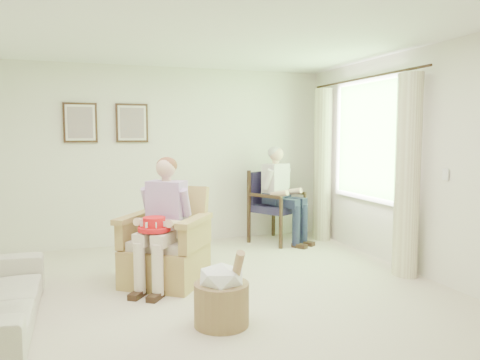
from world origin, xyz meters
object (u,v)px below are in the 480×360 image
Objects in this scene: wicker_armchair at (165,253)px; wood_armchair at (275,203)px; person_wicker at (166,213)px; red_hat at (154,225)px; person_dark at (279,187)px; hatbox at (222,294)px.

wood_armchair reaches higher than wicker_armchair.
red_hat is at bearing -98.33° from person_wicker.
wood_armchair is at bearing 40.40° from red_hat.
person_dark reaches higher than wood_armchair.
wood_armchair is 3.28m from hatbox.
wood_armchair is 2.54m from person_wicker.
wicker_armchair is 1.50× the size of hatbox.
wood_armchair reaches higher than hatbox.
red_hat is 0.48× the size of hatbox.
wicker_armchair is at bearing -173.44° from wood_armchair.
hatbox is (0.41, -1.02, -0.43)m from red_hat.
person_wicker reaches higher than wood_armchair.
person_dark reaches higher than red_hat.
hatbox is (0.26, -1.17, -0.52)m from person_wicker.
wicker_armchair reaches higher than hatbox.
person_wicker is 4.06× the size of red_hat.
person_dark reaches higher than person_wicker.
hatbox is (-1.68, -2.80, -0.31)m from wood_armchair.
person_dark is at bearing 57.32° from hatbox.
person_wicker is 1.95× the size of hatbox.
person_wicker is 0.96× the size of person_dark.
red_hat is (-2.09, -1.78, 0.12)m from wood_armchair.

